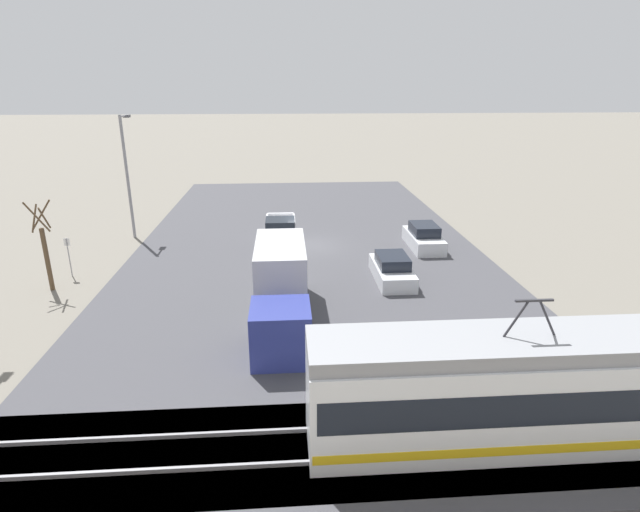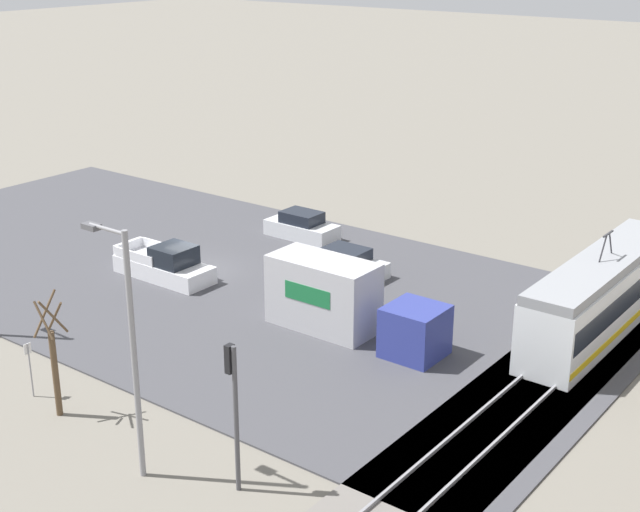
{
  "view_description": "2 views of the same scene",
  "coord_description": "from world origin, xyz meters",
  "px_view_note": "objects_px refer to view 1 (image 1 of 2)",
  "views": [
    {
      "loc": [
        1.43,
        32.08,
        10.42
      ],
      "look_at": [
        -0.32,
        7.71,
        1.97
      ],
      "focal_mm": 28.0,
      "sensor_mm": 36.0,
      "label": 1
    },
    {
      "loc": [
        31.45,
        32.08,
        16.94
      ],
      "look_at": [
        0.77,
        8.74,
        3.05
      ],
      "focal_mm": 50.0,
      "sensor_mm": 36.0,
      "label": 2
    }
  ],
  "objects_px": {
    "street_tree": "(45,250)",
    "street_lamp_mid_block": "(127,169)",
    "pickup_truck": "(281,233)",
    "sedan_car_0": "(392,270)",
    "no_parking_sign": "(69,253)",
    "sedan_car_1": "(424,238)",
    "box_truck": "(281,287)",
    "light_rail_tram": "(521,390)"
  },
  "relations": [
    {
      "from": "box_truck",
      "to": "street_lamp_mid_block",
      "type": "relative_size",
      "value": 1.01
    },
    {
      "from": "street_tree",
      "to": "sedan_car_1",
      "type": "bearing_deg",
      "value": -165.62
    },
    {
      "from": "box_truck",
      "to": "sedan_car_0",
      "type": "height_order",
      "value": "box_truck"
    },
    {
      "from": "sedan_car_1",
      "to": "street_lamp_mid_block",
      "type": "xyz_separation_m",
      "value": [
        19.97,
        -4.17,
        4.14
      ]
    },
    {
      "from": "street_lamp_mid_block",
      "to": "no_parking_sign",
      "type": "bearing_deg",
      "value": 79.4
    },
    {
      "from": "sedan_car_1",
      "to": "no_parking_sign",
      "type": "bearing_deg",
      "value": -170.52
    },
    {
      "from": "pickup_truck",
      "to": "sedan_car_1",
      "type": "height_order",
      "value": "pickup_truck"
    },
    {
      "from": "no_parking_sign",
      "to": "pickup_truck",
      "type": "bearing_deg",
      "value": -156.79
    },
    {
      "from": "sedan_car_0",
      "to": "light_rail_tram",
      "type": "bearing_deg",
      "value": -85.49
    },
    {
      "from": "pickup_truck",
      "to": "no_parking_sign",
      "type": "bearing_deg",
      "value": 23.21
    },
    {
      "from": "pickup_truck",
      "to": "street_lamp_mid_block",
      "type": "xyz_separation_m",
      "value": [
        10.46,
        -2.64,
        4.08
      ]
    },
    {
      "from": "sedan_car_0",
      "to": "sedan_car_1",
      "type": "bearing_deg",
      "value": 59.53
    },
    {
      "from": "no_parking_sign",
      "to": "sedan_car_1",
      "type": "bearing_deg",
      "value": -170.52
    },
    {
      "from": "sedan_car_0",
      "to": "street_lamp_mid_block",
      "type": "height_order",
      "value": "street_lamp_mid_block"
    },
    {
      "from": "no_parking_sign",
      "to": "street_tree",
      "type": "bearing_deg",
      "value": 82.57
    },
    {
      "from": "sedan_car_0",
      "to": "no_parking_sign",
      "type": "distance_m",
      "value": 18.24
    },
    {
      "from": "sedan_car_0",
      "to": "sedan_car_1",
      "type": "xyz_separation_m",
      "value": [
        -3.32,
        -5.63,
        0.06
      ]
    },
    {
      "from": "light_rail_tram",
      "to": "no_parking_sign",
      "type": "distance_m",
      "value": 24.51
    },
    {
      "from": "pickup_truck",
      "to": "street_lamp_mid_block",
      "type": "distance_m",
      "value": 11.54
    },
    {
      "from": "sedan_car_1",
      "to": "no_parking_sign",
      "type": "relative_size",
      "value": 1.94
    },
    {
      "from": "sedan_car_0",
      "to": "box_truck",
      "type": "bearing_deg",
      "value": -145.17
    },
    {
      "from": "light_rail_tram",
      "to": "box_truck",
      "type": "height_order",
      "value": "light_rail_tram"
    },
    {
      "from": "light_rail_tram",
      "to": "sedan_car_0",
      "type": "xyz_separation_m",
      "value": [
        1.04,
        -13.24,
        -1.11
      ]
    },
    {
      "from": "street_tree",
      "to": "street_lamp_mid_block",
      "type": "bearing_deg",
      "value": -99.96
    },
    {
      "from": "sedan_car_0",
      "to": "sedan_car_1",
      "type": "relative_size",
      "value": 0.99
    },
    {
      "from": "box_truck",
      "to": "sedan_car_1",
      "type": "distance_m",
      "value": 13.71
    },
    {
      "from": "light_rail_tram",
      "to": "sedan_car_1",
      "type": "height_order",
      "value": "light_rail_tram"
    },
    {
      "from": "street_tree",
      "to": "street_lamp_mid_block",
      "type": "distance_m",
      "value": 10.23
    },
    {
      "from": "pickup_truck",
      "to": "sedan_car_0",
      "type": "xyz_separation_m",
      "value": [
        -6.19,
        7.16,
        -0.12
      ]
    },
    {
      "from": "pickup_truck",
      "to": "sedan_car_0",
      "type": "distance_m",
      "value": 9.47
    },
    {
      "from": "box_truck",
      "to": "street_tree",
      "type": "bearing_deg",
      "value": -19.53
    },
    {
      "from": "pickup_truck",
      "to": "no_parking_sign",
      "type": "relative_size",
      "value": 2.5
    },
    {
      "from": "box_truck",
      "to": "light_rail_tram",
      "type": "bearing_deg",
      "value": 128.61
    },
    {
      "from": "no_parking_sign",
      "to": "street_lamp_mid_block",
      "type": "bearing_deg",
      "value": -100.6
    },
    {
      "from": "light_rail_tram",
      "to": "box_truck",
      "type": "relative_size",
      "value": 1.49
    },
    {
      "from": "street_lamp_mid_block",
      "to": "street_tree",
      "type": "bearing_deg",
      "value": 80.04
    },
    {
      "from": "pickup_truck",
      "to": "sedan_car_0",
      "type": "relative_size",
      "value": 1.3
    },
    {
      "from": "sedan_car_0",
      "to": "sedan_car_1",
      "type": "height_order",
      "value": "sedan_car_1"
    },
    {
      "from": "sedan_car_0",
      "to": "street_lamp_mid_block",
      "type": "xyz_separation_m",
      "value": [
        16.66,
        -9.81,
        4.2
      ]
    },
    {
      "from": "box_truck",
      "to": "street_tree",
      "type": "xyz_separation_m",
      "value": [
        12.24,
        -4.34,
        0.63
      ]
    },
    {
      "from": "box_truck",
      "to": "sedan_car_1",
      "type": "xyz_separation_m",
      "value": [
        -9.44,
        -9.9,
        -0.85
      ]
    },
    {
      "from": "street_lamp_mid_block",
      "to": "no_parking_sign",
      "type": "xyz_separation_m",
      "value": [
        1.45,
        7.75,
        -3.5
      ]
    }
  ]
}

